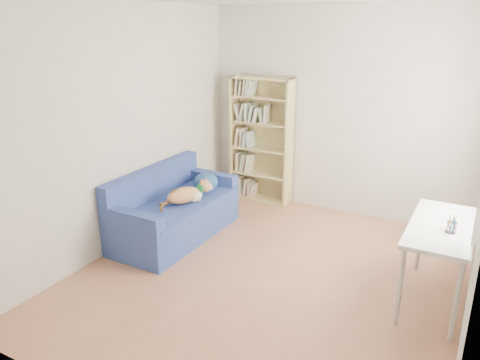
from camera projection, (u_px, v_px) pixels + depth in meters
name	position (u px, v px, depth m)	size (l,w,h in m)	color
ground	(269.00, 277.00, 4.63)	(4.00, 4.00, 0.00)	#A06648
room_shell	(284.00, 114.00, 4.08)	(3.54, 4.04, 2.62)	silver
sofa	(174.00, 211.00, 5.43)	(0.78, 1.62, 0.80)	navy
bookshelf	(261.00, 145.00, 6.37)	(0.85, 0.27, 1.71)	tan
desk	(441.00, 234.00, 4.02)	(0.52, 1.14, 0.75)	white
pen_cup	(452.00, 226.00, 3.84)	(0.08, 0.08, 0.16)	white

